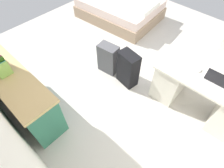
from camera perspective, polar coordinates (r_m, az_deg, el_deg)
The scene contains 10 objects.
ground_plane at distance 3.66m, azimuth 5.17°, elevation 5.18°, with size 5.89×5.89×0.00m, color beige.
desk at distance 3.08m, azimuth 26.05°, elevation -2.45°, with size 1.46×0.71×0.73m.
office_chair at distance 3.65m, azimuth 31.23°, elevation 5.49°, with size 0.53×0.53×0.94m.
credenza at distance 3.14m, azimuth -27.63°, elevation -1.75°, with size 1.80×0.48×0.78m.
bed at distance 4.99m, azimuth 2.58°, elevation 22.52°, with size 2.01×1.56×0.58m.
suitcase_black at distance 3.17m, azimuth 5.02°, elevation 4.69°, with size 0.36×0.22×0.66m, color black.
suitcase_spare_grey at distance 3.41m, azimuth -1.17°, elevation 7.96°, with size 0.36×0.22×0.58m, color #4C4C51.
laptop at distance 2.79m, azimuth 30.20°, elevation 1.33°, with size 0.32×0.23×0.21m.
computer_mouse at distance 2.85m, azimuth 25.70°, elevation 4.02°, with size 0.06×0.10×0.03m, color white.
book_row at distance 2.83m, azimuth -31.57°, elevation 4.72°, with size 0.23×0.17×0.24m.
Camera 1 is at (-1.50, 2.08, 2.61)m, focal length 29.20 mm.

